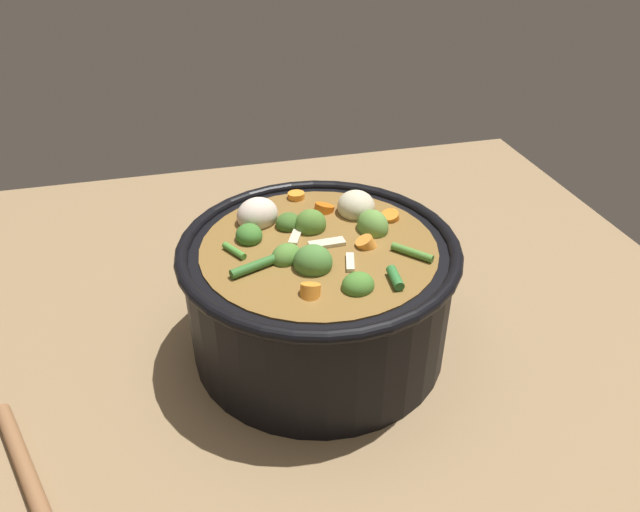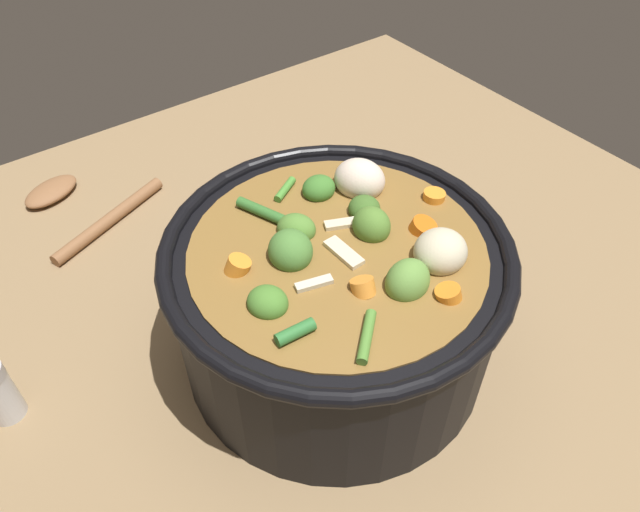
% 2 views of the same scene
% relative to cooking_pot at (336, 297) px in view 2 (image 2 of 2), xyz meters
% --- Properties ---
extents(ground_plane, '(1.10, 1.10, 0.00)m').
position_rel_cooking_pot_xyz_m(ground_plane, '(-0.00, 0.00, -0.08)').
color(ground_plane, '#8C704C').
extents(cooking_pot, '(0.32, 0.32, 0.17)m').
position_rel_cooking_pot_xyz_m(cooking_pot, '(0.00, 0.00, 0.00)').
color(cooking_pot, black).
rests_on(cooking_pot, ground_plane).
extents(wooden_spoon, '(0.17, 0.18, 0.02)m').
position_rel_cooking_pot_xyz_m(wooden_spoon, '(-0.14, 0.39, -0.07)').
color(wooden_spoon, brown).
rests_on(wooden_spoon, ground_plane).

